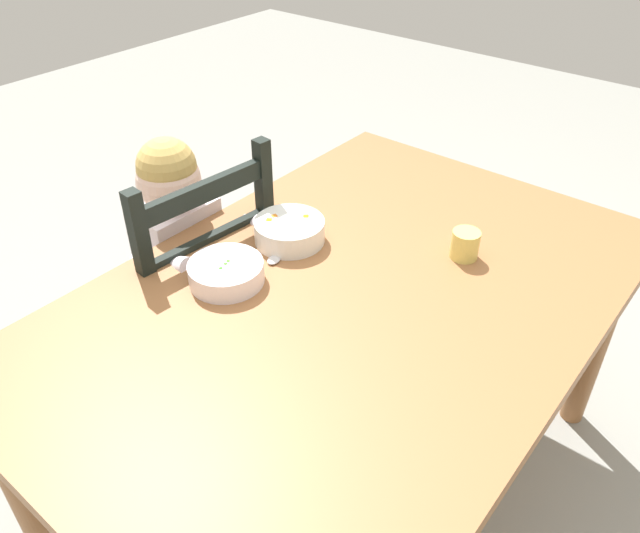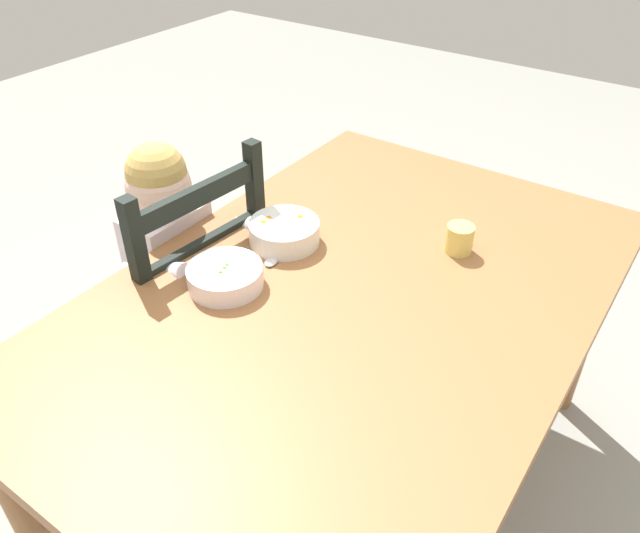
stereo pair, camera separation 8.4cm
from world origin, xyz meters
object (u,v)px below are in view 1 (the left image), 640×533
Objects in this scene: dining_chair at (191,299)px; drinking_cup at (465,245)px; child_figure at (186,249)px; spoon at (277,255)px; bowl_of_peas at (226,272)px; dining_table at (349,321)px; bowl_of_carrots at (289,230)px.

drinking_cup is (0.33, -0.68, 0.31)m from dining_chair.
spoon is (0.04, -0.32, 0.10)m from child_figure.
dining_chair reaches higher than bowl_of_peas.
dining_table is at bearing -85.68° from dining_chair.
child_figure is (-0.04, 0.54, -0.01)m from dining_table.
dining_chair reaches higher than dining_table.
drinking_cup is (0.29, -0.36, 0.03)m from spoon.
dining_table is at bearing -106.59° from bowl_of_carrots.
drinking_cup is at bearing -64.05° from child_figure.
bowl_of_carrots is (0.07, 0.25, 0.12)m from dining_table.
dining_table is at bearing -59.46° from bowl_of_peas.
drinking_cup is at bearing -24.08° from dining_table.
child_figure reaches higher than bowl_of_peas.
spoon is at bearing 89.84° from dining_table.
dining_table is 8.40× the size of bowl_of_carrots.
dining_table is 8.56× the size of bowl_of_peas.
child_figure is 0.34m from bowl_of_peas.
dining_chair is 0.43m from spoon.
spoon is at bearing 129.18° from drinking_cup.
dining_table is at bearing 155.92° from drinking_cup.
spoon is (0.15, -0.02, -0.02)m from bowl_of_peas.
spoon is 1.89× the size of drinking_cup.
bowl_of_carrots is at bearing -68.69° from dining_chair.
child_figure is 6.94× the size of spoon.
child_figure reaches higher than dining_chair.
spoon is (0.04, -0.32, 0.27)m from dining_chair.
spoon is at bearing -9.30° from bowl_of_peas.
bowl_of_peas is 2.43× the size of drinking_cup.
bowl_of_peas is 1.29× the size of spoon.
bowl_of_carrots is at bearing 73.41° from dining_table.
child_figure is at bearing 96.70° from spoon.
dining_chair reaches higher than spoon.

